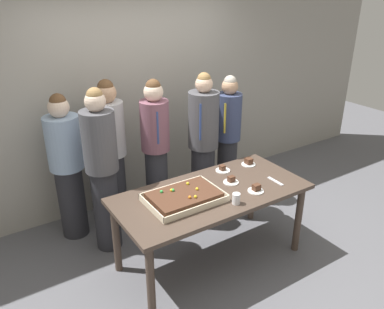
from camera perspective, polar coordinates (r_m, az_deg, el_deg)
The scene contains 16 objects.
ground_plane at distance 4.06m, azimuth 2.67°, elevation -15.08°, with size 12.00×12.00×0.00m, color #5B5B60.
interior_back_panel at distance 4.66m, azimuth -8.59°, elevation 10.66°, with size 8.00×0.12×3.00m, color #9E998E.
party_table at distance 3.66m, azimuth 2.88°, elevation -6.72°, with size 1.83×0.86×0.78m.
sheet_cake at distance 3.45m, azimuth -1.16°, elevation -6.29°, with size 0.67×0.46×0.10m.
plated_slice_near_left at distance 4.16m, azimuth 8.34°, elevation -1.17°, with size 0.15×0.15×0.07m.
plated_slice_near_right at distance 3.77m, azimuth 5.79°, elevation -3.87°, with size 0.15×0.15×0.07m.
plated_slice_far_left at distance 3.65m, azimuth 9.43°, elevation -5.05°, with size 0.15×0.15×0.07m.
plated_slice_far_right at distance 4.00m, azimuth 4.54°, elevation -2.20°, with size 0.15×0.15×0.06m.
drink_cup_nearest at distance 3.42m, azimuth 6.53°, elevation -6.49°, with size 0.07×0.07×0.10m, color white.
cake_server_utensil at distance 3.87m, azimuth 12.21°, elevation -3.87°, with size 0.03×0.20×0.01m, color silver.
person_serving_front at distance 4.24m, azimuth -5.36°, elevation 0.59°, with size 0.31×0.31×1.67m.
person_green_shirt_behind at distance 4.75m, azimuth 5.32°, elevation 2.62°, with size 0.30×0.30×1.59m.
person_striped_tie_right at distance 4.30m, azimuth -11.81°, elevation 0.47°, with size 0.33×0.33×1.67m.
person_far_right_suit at distance 3.86m, azimuth -13.09°, elevation -2.22°, with size 0.32×0.32×1.71m.
person_left_edge_reaching at distance 4.42m, azimuth 1.67°, elevation 1.61°, with size 0.34×0.34×1.69m.
person_back_corner at distance 4.19m, azimuth -17.94°, elevation -1.68°, with size 0.35×0.35×1.59m.
Camera 1 is at (-1.86, -2.54, 2.56)m, focal length 36.16 mm.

